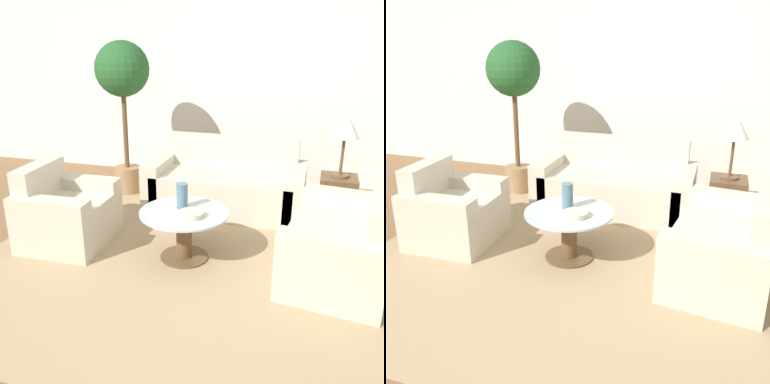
# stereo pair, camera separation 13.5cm
# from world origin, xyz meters

# --- Properties ---
(ground_plane) EXTENTS (14.00, 14.00, 0.00)m
(ground_plane) POSITION_xyz_m (0.00, 0.00, 0.00)
(ground_plane) COLOR brown
(wall_back) EXTENTS (10.00, 0.06, 2.60)m
(wall_back) POSITION_xyz_m (0.00, 3.06, 1.30)
(wall_back) COLOR white
(wall_back) RESTS_ON ground_plane
(rug) EXTENTS (3.61, 3.46, 0.01)m
(rug) POSITION_xyz_m (-0.09, 0.56, 0.00)
(rug) COLOR tan
(rug) RESTS_ON ground_plane
(sofa_main) EXTENTS (1.76, 0.82, 0.80)m
(sofa_main) POSITION_xyz_m (0.01, 1.87, 0.27)
(sofa_main) COLOR beige
(sofa_main) RESTS_ON ground_plane
(armchair) EXTENTS (0.78, 0.87, 0.77)m
(armchair) POSITION_xyz_m (-1.32, 0.57, 0.27)
(armchair) COLOR beige
(armchair) RESTS_ON ground_plane
(loveseat) EXTENTS (0.94, 1.38, 0.78)m
(loveseat) POSITION_xyz_m (1.28, 0.66, 0.27)
(loveseat) COLOR beige
(loveseat) RESTS_ON ground_plane
(coffee_table) EXTENTS (0.79, 0.79, 0.45)m
(coffee_table) POSITION_xyz_m (-0.09, 0.56, 0.29)
(coffee_table) COLOR brown
(coffee_table) RESTS_ON ground_plane
(side_table) EXTENTS (0.37, 0.37, 0.53)m
(side_table) POSITION_xyz_m (1.23, 1.74, 0.27)
(side_table) COLOR brown
(side_table) RESTS_ON ground_plane
(table_lamp) EXTENTS (0.28, 0.28, 0.66)m
(table_lamp) POSITION_xyz_m (1.23, 1.74, 1.04)
(table_lamp) COLOR brown
(table_lamp) RESTS_ON side_table
(potted_plant) EXTENTS (0.65, 0.65, 1.87)m
(potted_plant) POSITION_xyz_m (-1.32, 2.06, 1.37)
(potted_plant) COLOR #93704C
(potted_plant) RESTS_ON ground_plane
(vase) EXTENTS (0.10, 0.10, 0.23)m
(vase) POSITION_xyz_m (-0.14, 0.65, 0.57)
(vase) COLOR slate
(vase) RESTS_ON coffee_table
(bowl) EXTENTS (0.21, 0.21, 0.05)m
(bowl) POSITION_xyz_m (0.00, 0.48, 0.48)
(bowl) COLOR beige
(bowl) RESTS_ON coffee_table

